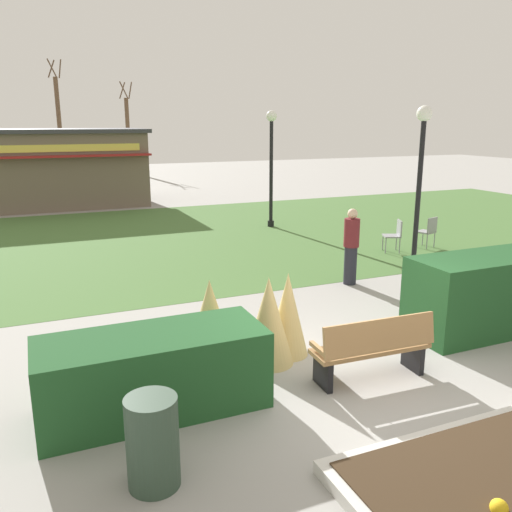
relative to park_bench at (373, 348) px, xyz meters
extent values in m
plane|color=#999691|center=(-0.21, 0.03, -0.48)|extent=(80.00, 80.00, 0.00)
cube|color=#446B33|center=(-0.21, 10.16, -0.48)|extent=(36.00, 12.00, 0.01)
sphere|color=gold|center=(-0.59, -2.75, -0.29)|extent=(0.16, 0.16, 0.16)
cube|color=#9E7547|center=(0.00, 0.07, -0.03)|extent=(1.72, 0.55, 0.06)
cube|color=#9E7547|center=(-0.01, -0.15, 0.25)|extent=(1.70, 0.20, 0.44)
cube|color=black|center=(-0.73, 0.10, -0.26)|extent=(0.10, 0.44, 0.45)
cube|color=black|center=(0.73, 0.04, -0.26)|extent=(0.10, 0.44, 0.45)
cube|color=#9E7547|center=(-0.81, 0.10, 0.09)|extent=(0.08, 0.44, 0.06)
cube|color=#9E7547|center=(0.81, 0.03, 0.09)|extent=(0.08, 0.44, 0.06)
cube|color=#1E4C23|center=(-2.95, 0.42, 0.02)|extent=(2.77, 1.10, 1.00)
cube|color=#1E4C23|center=(2.82, 0.76, 0.18)|extent=(2.70, 1.10, 1.33)
cone|color=tan|center=(-1.86, 1.50, 0.15)|extent=(0.76, 0.76, 1.27)
cone|color=tan|center=(-1.09, 1.08, 0.19)|extent=(0.75, 0.75, 1.33)
cone|color=tan|center=(-0.70, 1.23, 0.17)|extent=(0.64, 0.64, 1.31)
cylinder|color=black|center=(4.29, 4.38, -0.38)|extent=(0.22, 0.22, 0.20)
cylinder|color=black|center=(4.29, 4.38, 1.28)|extent=(0.12, 0.12, 3.53)
sphere|color=white|center=(4.29, 4.38, 3.21)|extent=(0.36, 0.36, 0.36)
cylinder|color=black|center=(3.38, 10.72, -0.38)|extent=(0.22, 0.22, 0.20)
cylinder|color=black|center=(3.38, 10.72, 1.28)|extent=(0.12, 0.12, 3.53)
sphere|color=white|center=(3.38, 10.72, 3.21)|extent=(0.36, 0.36, 0.36)
cylinder|color=#2D4233|center=(-3.28, -0.99, -0.01)|extent=(0.52, 0.52, 0.95)
cube|color=#6B5B4C|center=(-3.18, 18.86, 1.05)|extent=(7.40, 4.35, 3.06)
cube|color=#333338|center=(-3.18, 18.86, 2.66)|extent=(7.70, 4.65, 0.16)
cube|color=maroon|center=(-3.18, 16.50, 1.72)|extent=(7.50, 0.36, 0.08)
cube|color=#D8CC4C|center=(-3.18, 16.66, 2.03)|extent=(6.66, 0.04, 0.28)
cube|color=gray|center=(6.15, 6.16, -0.03)|extent=(0.55, 0.55, 0.04)
cube|color=gray|center=(6.21, 5.97, 0.19)|extent=(0.43, 0.17, 0.44)
cylinder|color=gray|center=(6.27, 6.40, -0.26)|extent=(0.03, 0.03, 0.45)
cylinder|color=gray|center=(5.91, 6.28, -0.26)|extent=(0.03, 0.03, 0.45)
cylinder|color=gray|center=(6.38, 6.03, -0.26)|extent=(0.03, 0.03, 0.45)
cylinder|color=gray|center=(6.02, 5.92, -0.26)|extent=(0.03, 0.03, 0.45)
cube|color=gray|center=(4.91, 6.08, -0.03)|extent=(0.58, 0.58, 0.04)
cube|color=gray|center=(5.09, 6.00, 0.19)|extent=(0.22, 0.42, 0.44)
cylinder|color=gray|center=(4.81, 6.33, -0.26)|extent=(0.03, 0.03, 0.45)
cylinder|color=gray|center=(4.66, 5.98, -0.26)|extent=(0.03, 0.03, 0.45)
cylinder|color=gray|center=(5.16, 6.18, -0.26)|extent=(0.03, 0.03, 0.45)
cylinder|color=gray|center=(5.01, 5.83, -0.26)|extent=(0.03, 0.03, 0.45)
cylinder|color=#23232D|center=(2.22, 3.98, -0.06)|extent=(0.28, 0.28, 0.85)
cylinder|color=maroon|center=(2.22, 3.98, 0.68)|extent=(0.34, 0.34, 0.62)
sphere|color=beige|center=(2.22, 3.98, 1.10)|extent=(0.22, 0.22, 0.22)
cube|color=navy|center=(-5.58, 26.94, 0.07)|extent=(4.36, 2.22, 0.60)
cylinder|color=black|center=(-4.37, 27.99, -0.16)|extent=(0.66, 0.28, 0.64)
cylinder|color=black|center=(-4.19, 26.16, -0.16)|extent=(0.66, 0.28, 0.64)
cube|color=#2D6638|center=(-0.59, 26.94, 0.07)|extent=(4.28, 2.00, 0.60)
cube|color=black|center=(-0.74, 26.95, 0.50)|extent=(2.38, 1.69, 0.44)
cylinder|color=black|center=(0.76, 27.80, -0.16)|extent=(0.65, 0.25, 0.64)
cylinder|color=black|center=(0.67, 25.96, -0.16)|extent=(0.65, 0.25, 0.64)
cylinder|color=black|center=(-1.85, 27.92, -0.16)|extent=(0.65, 0.25, 0.64)
cylinder|color=black|center=(-1.93, 26.08, -0.16)|extent=(0.65, 0.25, 0.64)
cylinder|color=brown|center=(2.53, 32.82, 2.07)|extent=(0.28, 0.28, 5.10)
cylinder|color=brown|center=(2.86, 32.92, 5.12)|extent=(0.25, 0.58, 1.12)
cylinder|color=brown|center=(2.35, 33.12, 5.12)|extent=(0.54, 0.36, 1.12)
cylinder|color=brown|center=(2.36, 32.51, 5.12)|extent=(0.54, 0.35, 1.12)
cylinder|color=brown|center=(-2.00, 31.75, 2.65)|extent=(0.28, 0.28, 6.26)
cylinder|color=brown|center=(-1.67, 31.86, 6.28)|extent=(0.25, 0.58, 1.12)
cylinder|color=brown|center=(-2.18, 32.05, 6.28)|extent=(0.54, 0.36, 1.12)
cylinder|color=brown|center=(-2.17, 31.45, 6.28)|extent=(0.54, 0.35, 1.12)
camera|label=1|loc=(-4.14, -5.57, 3.03)|focal=37.15mm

